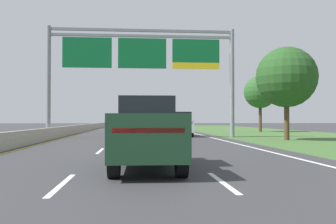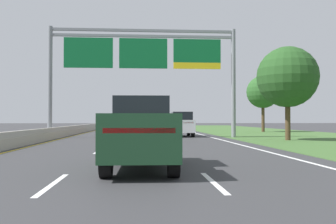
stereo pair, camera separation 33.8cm
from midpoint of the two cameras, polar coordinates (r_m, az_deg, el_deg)
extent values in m
plane|color=#333335|center=(33.19, -4.06, -3.68)|extent=(220.00, 220.00, 0.00)
cube|color=white|center=(8.98, -16.17, -10.55)|extent=(0.14, 3.00, 0.01)
cube|color=white|center=(17.82, -10.06, -5.86)|extent=(0.14, 3.00, 0.01)
cube|color=white|center=(26.76, -8.04, -4.27)|extent=(0.14, 3.00, 0.01)
cube|color=white|center=(35.74, -7.03, -3.48)|extent=(0.14, 3.00, 0.01)
cube|color=white|center=(44.72, -6.43, -3.01)|extent=(0.14, 3.00, 0.01)
cube|color=white|center=(53.71, -6.04, -2.69)|extent=(0.14, 3.00, 0.01)
cube|color=white|center=(62.70, -5.75, -2.47)|extent=(0.14, 3.00, 0.01)
cube|color=white|center=(71.70, -5.54, -2.30)|extent=(0.14, 3.00, 0.01)
cube|color=white|center=(80.69, -5.37, -2.17)|extent=(0.14, 3.00, 0.01)
cube|color=white|center=(8.98, 8.03, -10.58)|extent=(0.14, 3.00, 0.01)
cube|color=white|center=(17.82, 1.93, -5.88)|extent=(0.14, 3.00, 0.01)
cube|color=white|center=(26.76, -0.09, -4.29)|extent=(0.14, 3.00, 0.01)
cube|color=white|center=(35.74, -1.09, -3.49)|extent=(0.14, 3.00, 0.01)
cube|color=white|center=(44.72, -1.69, -3.01)|extent=(0.14, 3.00, 0.01)
cube|color=white|center=(53.71, -2.08, -2.70)|extent=(0.14, 3.00, 0.01)
cube|color=white|center=(62.70, -2.37, -2.47)|extent=(0.14, 3.00, 0.01)
cube|color=white|center=(71.70, -2.58, -2.30)|extent=(0.14, 3.00, 0.01)
cube|color=white|center=(80.69, -2.74, -2.17)|extent=(0.14, 3.00, 0.01)
cube|color=white|center=(33.71, 6.04, -3.63)|extent=(0.16, 106.00, 0.01)
cube|color=gold|center=(33.71, -14.16, -3.60)|extent=(0.16, 106.00, 0.01)
cube|color=#3D602D|center=(36.00, 18.78, -3.40)|extent=(14.00, 110.00, 0.02)
cube|color=#A8A399|center=(33.83, -15.33, -3.13)|extent=(0.60, 110.00, 0.55)
cube|color=#A8A399|center=(33.82, -15.32, -2.41)|extent=(0.25, 110.00, 0.30)
cylinder|color=gray|center=(30.86, -17.29, 4.40)|extent=(0.36, 0.36, 8.85)
cylinder|color=gray|center=(31.01, 10.28, 4.34)|extent=(0.36, 0.36, 8.85)
cube|color=gray|center=(30.75, -3.47, 12.32)|extent=(14.70, 0.24, 0.20)
cube|color=gray|center=(30.65, -3.47, 11.50)|extent=(14.70, 0.24, 0.20)
cube|color=#0C602D|center=(30.46, -11.75, 8.87)|extent=(3.83, 0.12, 2.40)
cube|color=#0C602D|center=(30.19, -3.47, 8.93)|extent=(3.83, 0.12, 2.40)
cube|color=#0C602D|center=(30.59, 4.79, 9.28)|extent=(3.83, 0.12, 1.90)
cube|color=yellow|center=(30.39, 4.79, 7.05)|extent=(3.83, 0.12, 0.50)
cube|color=#193D23|center=(11.33, -3.27, -3.96)|extent=(2.08, 5.43, 1.00)
cube|color=black|center=(12.17, -3.26, 0.43)|extent=(1.75, 1.93, 0.78)
cube|color=#B21414|center=(8.66, -3.29, -2.85)|extent=(1.68, 0.11, 0.12)
cube|color=#193D23|center=(9.58, -3.28, -0.88)|extent=(2.03, 1.97, 0.20)
cylinder|color=black|center=(13.22, -6.97, -5.72)|extent=(0.31, 0.84, 0.84)
cylinder|color=black|center=(13.22, 0.44, -5.73)|extent=(0.31, 0.84, 0.84)
cylinder|color=black|center=(9.57, -8.43, -7.47)|extent=(0.31, 0.84, 0.84)
cylinder|color=black|center=(9.57, 1.85, -7.48)|extent=(0.31, 0.84, 0.84)
cube|color=silver|center=(32.35, 2.33, -2.14)|extent=(1.97, 4.73, 1.05)
cube|color=black|center=(32.20, 2.36, -0.61)|extent=(1.68, 3.02, 0.68)
cube|color=#B21414|center=(30.05, 2.76, -1.62)|extent=(1.60, 0.10, 0.12)
cylinder|color=black|center=(33.89, 0.69, -2.98)|extent=(0.27, 0.76, 0.76)
cylinder|color=black|center=(34.04, 3.45, -2.97)|extent=(0.27, 0.76, 0.76)
cylinder|color=black|center=(30.70, 1.10, -3.18)|extent=(0.27, 0.76, 0.76)
cylinder|color=black|center=(30.87, 4.14, -3.16)|extent=(0.27, 0.76, 0.76)
cube|color=maroon|center=(38.90, -4.11, -2.28)|extent=(1.83, 4.40, 0.72)
cube|color=black|center=(38.84, -4.11, -1.37)|extent=(1.57, 2.30, 0.52)
cube|color=#B21414|center=(36.73, -4.11, -2.02)|extent=(1.53, 0.08, 0.12)
cylinder|color=black|center=(40.41, -5.25, -2.75)|extent=(0.22, 0.66, 0.66)
cylinder|color=black|center=(40.41, -2.98, -2.75)|extent=(0.22, 0.66, 0.66)
cylinder|color=black|center=(37.42, -5.34, -2.88)|extent=(0.22, 0.66, 0.66)
cylinder|color=black|center=(37.42, -2.88, -2.88)|extent=(0.22, 0.66, 0.66)
cube|color=#A38438|center=(28.28, -4.36, -2.29)|extent=(1.95, 4.72, 1.05)
cube|color=black|center=(28.12, -4.36, -0.53)|extent=(1.67, 3.02, 0.68)
cube|color=#B21414|center=(25.96, -4.33, -1.69)|extent=(1.60, 0.10, 0.12)
cylinder|color=black|center=(29.90, -5.95, -3.23)|extent=(0.27, 0.76, 0.76)
cylinder|color=black|center=(29.90, -2.81, -3.23)|extent=(0.27, 0.76, 0.76)
cylinder|color=black|center=(26.70, -6.11, -3.48)|extent=(0.27, 0.76, 0.76)
cylinder|color=black|center=(26.71, -2.58, -3.48)|extent=(0.27, 0.76, 0.76)
cylinder|color=#4C3823|center=(27.53, 18.17, -1.29)|extent=(0.36, 0.36, 2.75)
sphere|color=#234C1E|center=(27.69, 18.13, 5.11)|extent=(4.28, 4.28, 4.28)
cylinder|color=#4C3823|center=(44.99, 14.53, -0.96)|extent=(0.36, 0.36, 3.17)
sphere|color=#285623|center=(45.10, 14.51, 2.99)|extent=(3.80, 3.80, 3.80)
camera|label=1|loc=(0.17, -89.59, -0.01)|focal=39.89mm
camera|label=2|loc=(0.17, 90.41, 0.01)|focal=39.89mm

